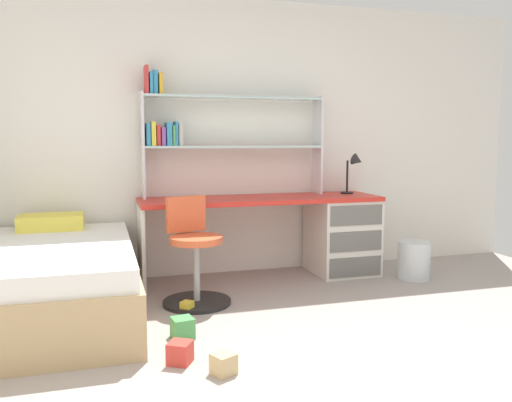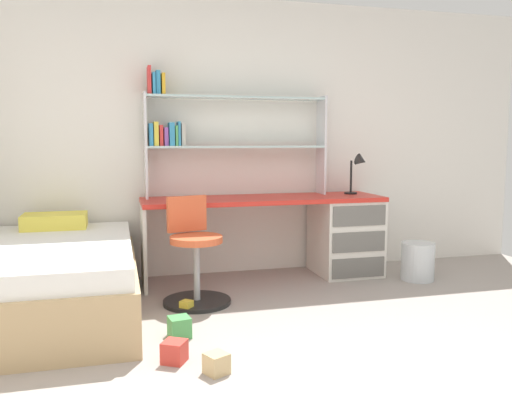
{
  "view_description": "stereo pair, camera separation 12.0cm",
  "coord_description": "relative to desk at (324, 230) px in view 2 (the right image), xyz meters",
  "views": [
    {
      "loc": [
        -1.33,
        -2.0,
        1.24
      ],
      "look_at": [
        -0.21,
        1.77,
        0.79
      ],
      "focal_mm": 36.85,
      "sensor_mm": 36.0,
      "label": 1
    },
    {
      "loc": [
        -1.21,
        -2.03,
        1.24
      ],
      "look_at": [
        -0.21,
        1.77,
        0.79
      ],
      "focal_mm": 36.85,
      "sensor_mm": 36.0,
      "label": 2
    }
  ],
  "objects": [
    {
      "name": "bed_platform",
      "position": [
        -2.34,
        -0.61,
        -0.15
      ],
      "size": [
        1.23,
        1.85,
        0.65
      ],
      "color": "tan",
      "rests_on": "ground_plane"
    },
    {
      "name": "desk_lamp",
      "position": [
        0.36,
        0.04,
        0.58
      ],
      "size": [
        0.2,
        0.17,
        0.38
      ],
      "color": "black",
      "rests_on": "desk"
    },
    {
      "name": "waste_bin",
      "position": [
        0.74,
        -0.4,
        -0.25
      ],
      "size": [
        0.29,
        0.29,
        0.34
      ],
      "primitive_type": "cylinder",
      "color": "silver",
      "rests_on": "ground_plane"
    },
    {
      "name": "toy_block_red_3",
      "position": [
        -1.56,
        -1.62,
        -0.36
      ],
      "size": [
        0.17,
        0.17,
        0.12
      ],
      "primitive_type": "cube",
      "rotation": [
        0.0,
        0.0,
        1.04
      ],
      "color": "red",
      "rests_on": "ground_plane"
    },
    {
      "name": "room_shell",
      "position": [
        -1.9,
        -1.14,
        0.85
      ],
      "size": [
        5.72,
        6.55,
        2.53
      ],
      "color": "white",
      "rests_on": "ground_plane"
    },
    {
      "name": "toy_block_yellow_0",
      "position": [
        -1.38,
        -0.74,
        -0.38
      ],
      "size": [
        0.11,
        0.11,
        0.08
      ],
      "primitive_type": "cube",
      "rotation": [
        0.0,
        0.0,
        0.84
      ],
      "color": "gold",
      "rests_on": "ground_plane"
    },
    {
      "name": "toy_block_natural_1",
      "position": [
        -1.35,
        -1.82,
        -0.36
      ],
      "size": [
        0.15,
        0.15,
        0.11
      ],
      "primitive_type": "cube",
      "rotation": [
        0.0,
        0.0,
        0.47
      ],
      "color": "tan",
      "rests_on": "ground_plane"
    },
    {
      "name": "swivel_chair",
      "position": [
        -1.28,
        -0.55,
        -0.09
      ],
      "size": [
        0.52,
        0.52,
        0.81
      ],
      "color": "black",
      "rests_on": "ground_plane"
    },
    {
      "name": "desk",
      "position": [
        0.0,
        0.0,
        0.0
      ],
      "size": [
        2.15,
        0.6,
        0.74
      ],
      "color": "red",
      "rests_on": "ground_plane"
    },
    {
      "name": "toy_block_green_2",
      "position": [
        -1.48,
        -1.24,
        -0.35
      ],
      "size": [
        0.15,
        0.15,
        0.13
      ],
      "primitive_type": "cube",
      "rotation": [
        0.0,
        0.0,
        0.16
      ],
      "color": "#479E51",
      "rests_on": "ground_plane"
    },
    {
      "name": "bookshelf_hutch",
      "position": [
        -1.01,
        0.18,
        0.95
      ],
      "size": [
        1.65,
        0.22,
        1.13
      ],
      "color": "silver",
      "rests_on": "desk"
    }
  ]
}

